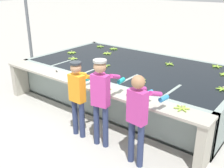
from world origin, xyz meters
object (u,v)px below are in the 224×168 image
object	(u,v)px
banana_bunch_ledge_0	(182,108)
knife_0	(57,72)
banana_bunch_ledge_1	(105,90)
banana_bunch_floating_2	(169,64)
banana_bunch_floating_3	(73,58)
banana_bunch_floating_0	(72,53)
knife_1	(129,97)
banana_bunch_floating_4	(114,49)
banana_bunch_floating_6	(100,46)
worker_0	(79,92)
banana_bunch_floating_9	(107,53)
banana_bunch_floating_10	(105,66)
worker_2	(138,113)
worker_1	(101,95)
banana_bunch_floating_5	(141,81)
support_post_left	(29,29)
banana_bunch_floating_1	(217,66)
banana_bunch_floating_7	(223,89)

from	to	relation	value
banana_bunch_ledge_0	knife_0	distance (m)	3.17
banana_bunch_ledge_1	banana_bunch_floating_2	bearing A→B (deg)	85.07
banana_bunch_floating_2	banana_bunch_floating_3	world-z (taller)	same
banana_bunch_floating_0	knife_0	distance (m)	1.85
banana_bunch_ledge_0	knife_1	distance (m)	0.99
banana_bunch_floating_4	knife_1	bearing A→B (deg)	-48.02
banana_bunch_floating_3	banana_bunch_floating_6	xyz separation A→B (m)	(-0.35, 1.59, -0.00)
worker_0	banana_bunch_floating_9	size ratio (longest dim) A/B	5.56
banana_bunch_floating_9	banana_bunch_floating_10	distance (m)	1.25
worker_2	banana_bunch_ledge_1	world-z (taller)	worker_2
worker_1	banana_bunch_floating_10	world-z (taller)	worker_1
banana_bunch_floating_4	banana_bunch_floating_5	xyz separation A→B (m)	(2.26, -1.94, 0.00)
banana_bunch_floating_10	worker_0	bearing A→B (deg)	-67.41
banana_bunch_floating_10	support_post_left	world-z (taller)	support_post_left
worker_2	banana_bunch_ledge_0	distance (m)	0.79
banana_bunch_floating_2	knife_1	world-z (taller)	banana_bunch_floating_2
banana_bunch_floating_4	knife_0	world-z (taller)	banana_bunch_floating_4
banana_bunch_floating_2	banana_bunch_floating_9	size ratio (longest dim) A/B	1.00
banana_bunch_floating_6	banana_bunch_floating_9	distance (m)	0.93
support_post_left	banana_bunch_floating_3	bearing A→B (deg)	3.24
banana_bunch_floating_4	banana_bunch_ledge_1	distance (m)	3.46
knife_1	banana_bunch_ledge_0	bearing A→B (deg)	9.24
banana_bunch_floating_10	knife_0	size ratio (longest dim) A/B	0.80
banana_bunch_floating_0	banana_bunch_floating_9	xyz separation A→B (m)	(0.92, 0.60, 0.00)
banana_bunch_floating_4	banana_bunch_ledge_1	xyz separation A→B (m)	(1.98, -2.84, 0.00)
banana_bunch_floating_9	banana_bunch_ledge_0	bearing A→B (deg)	-32.21
banana_bunch_floating_5	banana_bunch_floating_6	bearing A→B (deg)	145.74
worker_1	banana_bunch_floating_1	world-z (taller)	worker_1
banana_bunch_floating_1	knife_1	distance (m)	3.04
knife_1	banana_bunch_floating_2	bearing A→B (deg)	98.59
worker_0	banana_bunch_ledge_1	xyz separation A→B (m)	(0.33, 0.42, 0.00)
banana_bunch_floating_2	knife_0	world-z (taller)	banana_bunch_floating_2
banana_bunch_floating_1	banana_bunch_floating_5	bearing A→B (deg)	-114.97
banana_bunch_floating_7	banana_bunch_ledge_0	distance (m)	1.36
worker_1	banana_bunch_floating_1	xyz separation A→B (m)	(1.00, 3.38, -0.10)
support_post_left	banana_bunch_floating_1	bearing A→B (deg)	19.48
banana_bunch_floating_5	banana_bunch_ledge_1	xyz separation A→B (m)	(-0.29, -0.90, 0.00)
banana_bunch_ledge_1	banana_bunch_ledge_0	bearing A→B (deg)	6.28
knife_1	banana_bunch_floating_4	bearing A→B (deg)	131.98
banana_bunch_floating_3	banana_bunch_floating_6	size ratio (longest dim) A/B	0.95
banana_bunch_floating_2	banana_bunch_floating_7	world-z (taller)	same
banana_bunch_floating_3	banana_bunch_floating_7	xyz separation A→B (m)	(4.02, 0.27, -0.00)
banana_bunch_floating_10	banana_bunch_ledge_1	world-z (taller)	banana_bunch_ledge_1
knife_0	support_post_left	xyz separation A→B (m)	(-2.36, 0.96, 0.67)
worker_2	banana_bunch_floating_7	xyz separation A→B (m)	(0.75, 1.97, -0.03)
banana_bunch_floating_7	support_post_left	size ratio (longest dim) A/B	0.09
banana_bunch_floating_2	banana_bunch_floating_10	bearing A→B (deg)	-137.13
banana_bunch_floating_1	banana_bunch_ledge_0	xyz separation A→B (m)	(0.30, -2.81, 0.00)
banana_bunch_floating_3	support_post_left	bearing A→B (deg)	-176.76
worker_2	support_post_left	distance (m)	5.35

